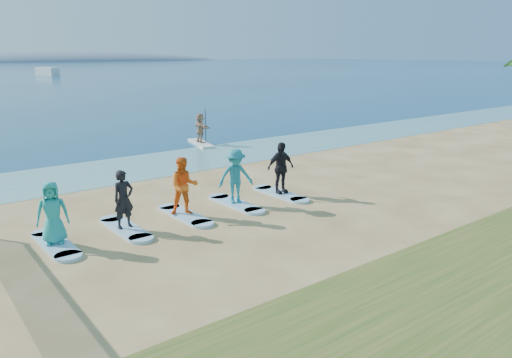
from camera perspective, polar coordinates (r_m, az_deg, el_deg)
ground at (r=14.17m, az=0.29°, el=-6.81°), size 600.00×600.00×0.00m
shallow_water at (r=22.98m, az=-16.20°, el=0.91°), size 600.00×600.00×0.00m
island_ridge at (r=327.11m, az=-20.24°, el=12.53°), size 220.00×56.00×18.00m
paddleboard at (r=28.70m, az=-6.34°, el=4.08°), size 1.46×3.08×0.12m
paddleboarder at (r=28.55m, az=-6.38°, el=5.83°), size 0.60×1.56×1.65m
boat_offshore_b at (r=125.85m, az=-22.71°, el=10.88°), size 3.90×6.56×1.79m
surfboard_0 at (r=14.68m, az=-21.92°, el=-6.94°), size 0.70×2.20×0.09m
student_0 at (r=14.39m, az=-22.25°, el=-3.59°), size 0.97×0.79×1.71m
surfboard_1 at (r=15.29m, az=-14.68°, el=-5.51°), size 0.70×2.20×0.09m
student_1 at (r=15.01m, az=-14.89°, el=-2.24°), size 0.66×0.47×1.72m
surfboard_2 at (r=16.13m, az=-8.12°, el=-4.13°), size 0.70×2.20×0.09m
student_2 at (r=15.85m, az=-8.24°, el=-0.80°), size 1.10×1.00×1.85m
surfboard_3 at (r=17.16m, az=-2.30°, el=-2.85°), size 0.70×2.20×0.09m
student_3 at (r=16.90m, az=-2.34°, el=0.32°), size 1.36×1.04×1.86m
surfboard_4 at (r=18.36m, az=2.79°, el=-1.71°), size 0.70×2.20×0.09m
student_4 at (r=18.12m, az=2.83°, el=1.29°), size 1.15×0.58×1.88m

